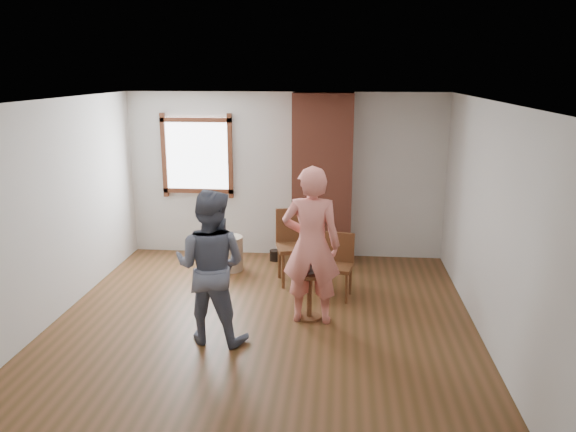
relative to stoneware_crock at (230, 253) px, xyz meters
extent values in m
plane|color=brown|center=(0.75, -1.92, -0.26)|extent=(5.50, 5.50, 0.00)
cube|color=silver|center=(0.75, 0.83, 1.04)|extent=(5.00, 0.04, 2.60)
cube|color=silver|center=(-1.75, -1.92, 1.04)|extent=(0.04, 5.50, 2.60)
cube|color=silver|center=(3.25, -1.92, 1.04)|extent=(0.04, 5.50, 2.60)
cube|color=white|center=(0.75, -1.92, 2.34)|extent=(5.00, 5.50, 0.04)
cube|color=#5C2E1A|center=(-0.65, 0.79, 1.34)|extent=(1.14, 0.06, 1.34)
cube|color=white|center=(-0.65, 0.81, 1.34)|extent=(1.00, 0.02, 1.20)
cube|color=#A14F39|center=(1.35, 0.58, 1.04)|extent=(0.90, 0.50, 2.60)
cylinder|color=tan|center=(0.00, 0.00, 0.00)|extent=(0.50, 0.50, 0.52)
cylinder|color=black|center=(0.63, 0.48, -0.17)|extent=(0.18, 0.18, 0.17)
cube|color=brown|center=(1.02, -0.42, 0.26)|extent=(0.58, 0.58, 0.06)
cylinder|color=brown|center=(0.87, -0.66, 0.00)|extent=(0.05, 0.05, 0.51)
cylinder|color=brown|center=(1.25, -0.56, 0.00)|extent=(0.05, 0.05, 0.51)
cylinder|color=brown|center=(0.78, -0.28, 0.00)|extent=(0.05, 0.05, 0.51)
cylinder|color=brown|center=(1.16, -0.18, 0.00)|extent=(0.05, 0.05, 0.51)
cube|color=brown|center=(0.96, -0.21, 0.51)|extent=(0.48, 0.16, 0.51)
cube|color=brown|center=(1.61, -0.92, 0.16)|extent=(0.46, 0.46, 0.05)
cylinder|color=brown|center=(1.42, -1.05, -0.05)|extent=(0.04, 0.04, 0.42)
cylinder|color=brown|center=(1.74, -1.11, -0.05)|extent=(0.04, 0.04, 0.42)
cylinder|color=brown|center=(1.48, -0.74, -0.05)|extent=(0.04, 0.04, 0.42)
cylinder|color=brown|center=(1.79, -0.79, -0.05)|extent=(0.04, 0.04, 0.42)
cube|color=brown|center=(1.64, -0.74, 0.38)|extent=(0.39, 0.11, 0.42)
cylinder|color=brown|center=(1.29, -1.60, 0.32)|extent=(0.40, 0.40, 0.04)
cylinder|color=brown|center=(1.29, -1.60, 0.03)|extent=(0.06, 0.06, 0.54)
cylinder|color=brown|center=(1.29, -1.60, -0.24)|extent=(0.28, 0.28, 0.03)
cylinder|color=white|center=(1.29, -1.60, 0.35)|extent=(0.18, 0.18, 0.01)
cube|color=white|center=(1.30, -1.60, 0.38)|extent=(0.08, 0.07, 0.06)
imported|color=#121A32|center=(0.25, -2.23, 0.60)|extent=(0.93, 0.78, 1.71)
imported|color=#F28579|center=(1.31, -1.65, 0.68)|extent=(0.70, 0.47, 1.88)
camera|label=1|loc=(1.63, -7.87, 2.66)|focal=35.00mm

